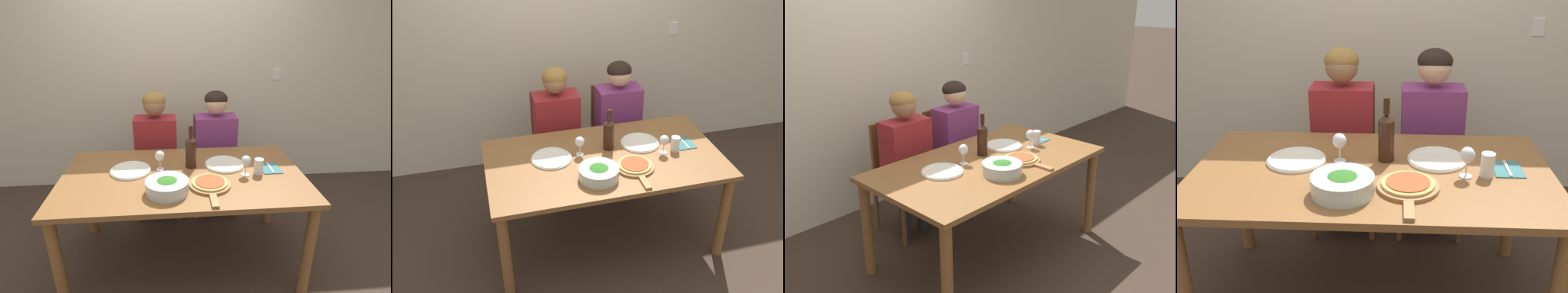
# 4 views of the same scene
# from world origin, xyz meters

# --- Properties ---
(ground_plane) EXTENTS (40.00, 40.00, 0.00)m
(ground_plane) POSITION_xyz_m (0.00, 0.00, 0.00)
(ground_plane) COLOR #3D2D23
(back_wall) EXTENTS (10.00, 0.06, 2.70)m
(back_wall) POSITION_xyz_m (0.00, 1.36, 1.35)
(back_wall) COLOR beige
(back_wall) RESTS_ON ground
(dining_table) EXTENTS (1.73, 0.96, 0.76)m
(dining_table) POSITION_xyz_m (0.00, 0.00, 0.67)
(dining_table) COLOR brown
(dining_table) RESTS_ON ground
(chair_left) EXTENTS (0.42, 0.42, 0.94)m
(chair_left) POSITION_xyz_m (-0.22, 0.80, 0.50)
(chair_left) COLOR brown
(chair_left) RESTS_ON ground
(chair_right) EXTENTS (0.42, 0.42, 0.94)m
(chair_right) POSITION_xyz_m (0.34, 0.80, 0.50)
(chair_right) COLOR brown
(chair_right) RESTS_ON ground
(person_woman) EXTENTS (0.47, 0.51, 1.22)m
(person_woman) POSITION_xyz_m (-0.22, 0.69, 0.73)
(person_woman) COLOR #28282D
(person_woman) RESTS_ON ground
(person_man) EXTENTS (0.47, 0.51, 1.22)m
(person_man) POSITION_xyz_m (0.34, 0.69, 0.73)
(person_man) COLOR #28282D
(person_man) RESTS_ON ground
(wine_bottle) EXTENTS (0.08, 0.08, 0.33)m
(wine_bottle) POSITION_xyz_m (0.07, 0.12, 0.89)
(wine_bottle) COLOR black
(wine_bottle) RESTS_ON dining_table
(broccoli_bowl) EXTENTS (0.28, 0.28, 0.09)m
(broccoli_bowl) POSITION_xyz_m (-0.11, -0.24, 0.81)
(broccoli_bowl) COLOR silver
(broccoli_bowl) RESTS_ON dining_table
(dinner_plate_left) EXTENTS (0.30, 0.30, 0.02)m
(dinner_plate_left) POSITION_xyz_m (-0.38, 0.08, 0.77)
(dinner_plate_left) COLOR silver
(dinner_plate_left) RESTS_ON dining_table
(dinner_plate_right) EXTENTS (0.30, 0.30, 0.02)m
(dinner_plate_right) POSITION_xyz_m (0.32, 0.12, 0.77)
(dinner_plate_right) COLOR silver
(dinner_plate_right) RESTS_ON dining_table
(pizza_on_board) EXTENTS (0.28, 0.42, 0.04)m
(pizza_on_board) POSITION_xyz_m (0.17, -0.19, 0.78)
(pizza_on_board) COLOR #9E7042
(pizza_on_board) RESTS_ON dining_table
(wine_glass_left) EXTENTS (0.07, 0.07, 0.15)m
(wine_glass_left) POSITION_xyz_m (-0.16, 0.09, 0.87)
(wine_glass_left) COLOR silver
(wine_glass_left) RESTS_ON dining_table
(wine_glass_right) EXTENTS (0.07, 0.07, 0.15)m
(wine_glass_right) POSITION_xyz_m (0.44, -0.05, 0.87)
(wine_glass_right) COLOR silver
(wine_glass_right) RESTS_ON dining_table
(water_tumbler) EXTENTS (0.07, 0.07, 0.12)m
(water_tumbler) POSITION_xyz_m (0.54, -0.04, 0.82)
(water_tumbler) COLOR silver
(water_tumbler) RESTS_ON dining_table
(fork_on_napkin) EXTENTS (0.14, 0.18, 0.01)m
(fork_on_napkin) POSITION_xyz_m (0.65, 0.03, 0.77)
(fork_on_napkin) COLOR #387075
(fork_on_napkin) RESTS_ON dining_table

